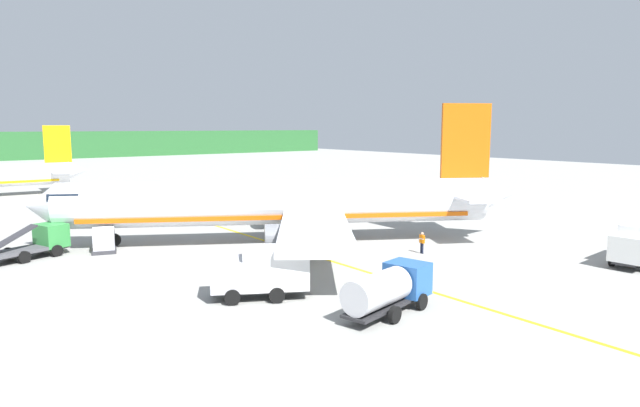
{
  "coord_description": "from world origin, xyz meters",
  "views": [
    {
      "loc": [
        -30.95,
        -23.64,
        9.92
      ],
      "look_at": [
        -2.96,
        12.6,
        3.48
      ],
      "focal_mm": 30.92,
      "sensor_mm": 36.0,
      "label": 1
    }
  ],
  "objects_px": {
    "crew_marshaller": "(422,241)",
    "service_truck_catering": "(40,241)",
    "crew_loader_left": "(110,232)",
    "airliner_foreground": "(285,203)",
    "service_truck_baggage": "(262,271)",
    "service_truck_fuel": "(388,288)",
    "service_truck_pushback": "(640,243)",
    "cargo_container_near": "(104,241)"
  },
  "relations": [
    {
      "from": "cargo_container_near",
      "to": "crew_marshaller",
      "type": "distance_m",
      "value": 25.1
    },
    {
      "from": "cargo_container_near",
      "to": "crew_loader_left",
      "type": "bearing_deg",
      "value": 65.02
    },
    {
      "from": "service_truck_baggage",
      "to": "cargo_container_near",
      "type": "height_order",
      "value": "service_truck_baggage"
    },
    {
      "from": "service_truck_baggage",
      "to": "airliner_foreground",
      "type": "bearing_deg",
      "value": 50.85
    },
    {
      "from": "airliner_foreground",
      "to": "service_truck_baggage",
      "type": "xyz_separation_m",
      "value": [
        -9.84,
        -12.09,
        -1.77
      ]
    },
    {
      "from": "service_truck_fuel",
      "to": "cargo_container_near",
      "type": "bearing_deg",
      "value": 107.77
    },
    {
      "from": "crew_marshaller",
      "to": "crew_loader_left",
      "type": "distance_m",
      "value": 26.02
    },
    {
      "from": "airliner_foreground",
      "to": "service_truck_pushback",
      "type": "xyz_separation_m",
      "value": [
        15.85,
        -22.05,
        -1.79
      ]
    },
    {
      "from": "service_truck_pushback",
      "to": "crew_loader_left",
      "type": "xyz_separation_m",
      "value": [
        -28.11,
        30.42,
        -0.54
      ]
    },
    {
      "from": "airliner_foreground",
      "to": "cargo_container_near",
      "type": "height_order",
      "value": "airliner_foreground"
    },
    {
      "from": "service_truck_fuel",
      "to": "crew_loader_left",
      "type": "distance_m",
      "value": 27.58
    },
    {
      "from": "crew_loader_left",
      "to": "cargo_container_near",
      "type": "bearing_deg",
      "value": -114.98
    },
    {
      "from": "crew_marshaller",
      "to": "service_truck_catering",
      "type": "bearing_deg",
      "value": 144.12
    },
    {
      "from": "crew_loader_left",
      "to": "airliner_foreground",
      "type": "bearing_deg",
      "value": -34.31
    },
    {
      "from": "service_truck_catering",
      "to": "service_truck_fuel",
      "type": "bearing_deg",
      "value": -65.08
    },
    {
      "from": "airliner_foreground",
      "to": "service_truck_catering",
      "type": "bearing_deg",
      "value": 158.07
    },
    {
      "from": "crew_loader_left",
      "to": "service_truck_pushback",
      "type": "bearing_deg",
      "value": -47.27
    },
    {
      "from": "service_truck_fuel",
      "to": "service_truck_baggage",
      "type": "xyz_separation_m",
      "value": [
        -3.92,
        6.39,
        0.22
      ]
    },
    {
      "from": "airliner_foreground",
      "to": "crew_loader_left",
      "type": "bearing_deg",
      "value": 145.69
    },
    {
      "from": "crew_marshaller",
      "to": "airliner_foreground",
      "type": "bearing_deg",
      "value": 120.97
    },
    {
      "from": "crew_marshaller",
      "to": "crew_loader_left",
      "type": "xyz_separation_m",
      "value": [
        -18.33,
        18.48,
        0.06
      ]
    },
    {
      "from": "service_truck_fuel",
      "to": "service_truck_catering",
      "type": "xyz_separation_m",
      "value": [
        -11.92,
        25.66,
        -0.21
      ]
    },
    {
      "from": "airliner_foreground",
      "to": "crew_marshaller",
      "type": "distance_m",
      "value": 12.03
    },
    {
      "from": "airliner_foreground",
      "to": "crew_marshaller",
      "type": "relative_size",
      "value": 22.13
    },
    {
      "from": "service_truck_baggage",
      "to": "service_truck_pushback",
      "type": "relative_size",
      "value": 0.96
    },
    {
      "from": "service_truck_pushback",
      "to": "crew_marshaller",
      "type": "distance_m",
      "value": 15.45
    },
    {
      "from": "airliner_foreground",
      "to": "crew_marshaller",
      "type": "xyz_separation_m",
      "value": [
        6.07,
        -10.11,
        -2.39
      ]
    },
    {
      "from": "service_truck_fuel",
      "to": "cargo_container_near",
      "type": "xyz_separation_m",
      "value": [
        -7.68,
        23.96,
        -0.44
      ]
    },
    {
      "from": "service_truck_catering",
      "to": "crew_marshaller",
      "type": "height_order",
      "value": "service_truck_catering"
    },
    {
      "from": "airliner_foreground",
      "to": "crew_loader_left",
      "type": "distance_m",
      "value": 15.02
    },
    {
      "from": "service_truck_fuel",
      "to": "crew_loader_left",
      "type": "bearing_deg",
      "value": 103.29
    },
    {
      "from": "service_truck_baggage",
      "to": "service_truck_catering",
      "type": "height_order",
      "value": "service_truck_baggage"
    },
    {
      "from": "service_truck_catering",
      "to": "service_truck_baggage",
      "type": "bearing_deg",
      "value": -67.44
    },
    {
      "from": "service_truck_fuel",
      "to": "service_truck_baggage",
      "type": "bearing_deg",
      "value": 121.52
    },
    {
      "from": "service_truck_pushback",
      "to": "crew_marshaller",
      "type": "height_order",
      "value": "service_truck_pushback"
    },
    {
      "from": "service_truck_fuel",
      "to": "service_truck_baggage",
      "type": "distance_m",
      "value": 7.5
    },
    {
      "from": "service_truck_pushback",
      "to": "cargo_container_near",
      "type": "bearing_deg",
      "value": 136.91
    },
    {
      "from": "service_truck_baggage",
      "to": "crew_marshaller",
      "type": "relative_size",
      "value": 3.49
    },
    {
      "from": "service_truck_baggage",
      "to": "service_truck_pushback",
      "type": "bearing_deg",
      "value": -21.21
    },
    {
      "from": "airliner_foreground",
      "to": "service_truck_fuel",
      "type": "bearing_deg",
      "value": -107.77
    },
    {
      "from": "service_truck_pushback",
      "to": "cargo_container_near",
      "type": "xyz_separation_m",
      "value": [
        -29.45,
        27.54,
        -0.65
      ]
    },
    {
      "from": "cargo_container_near",
      "to": "crew_marshaller",
      "type": "xyz_separation_m",
      "value": [
        19.67,
        -15.6,
        0.05
      ]
    }
  ]
}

